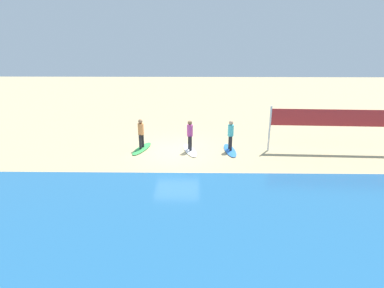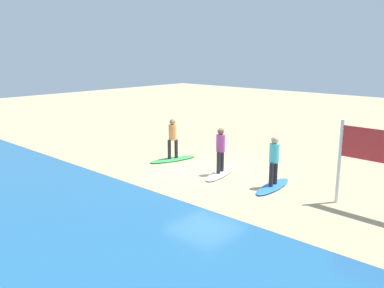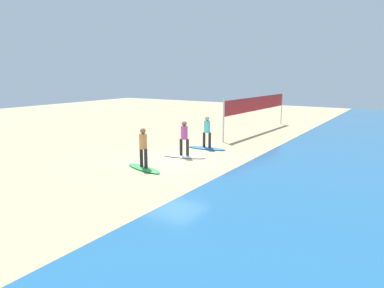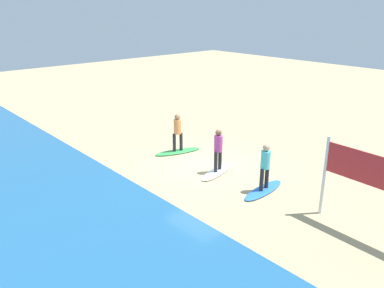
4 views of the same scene
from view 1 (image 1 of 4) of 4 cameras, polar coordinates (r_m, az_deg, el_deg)
name	(u,v)px [view 1 (image 1 of 4)]	position (r m, az deg, el deg)	size (l,w,h in m)	color
ground_plane	(177,151)	(17.47, -2.77, -1.23)	(60.00, 60.00, 0.00)	tan
surfboard_blue	(230,150)	(17.53, 6.81, -1.12)	(2.10, 0.56, 0.09)	blue
surfer_blue	(231,133)	(17.21, 6.94, 1.98)	(0.32, 0.46, 1.64)	#232328
surfboard_white	(190,150)	(17.40, -0.38, -1.13)	(2.10, 0.56, 0.09)	white
surfer_white	(190,133)	(17.08, -0.38, 1.98)	(0.32, 0.45, 1.64)	#232328
surfboard_green	(142,149)	(17.87, -8.97, -0.81)	(2.10, 0.56, 0.09)	green
surfer_green	(141,132)	(17.56, -9.14, 2.23)	(0.32, 0.45, 1.64)	#232328
volleyball_net	(357,120)	(18.84, 27.48, 3.81)	(9.09, 0.47, 2.50)	silver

